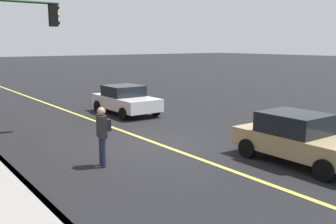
{
  "coord_description": "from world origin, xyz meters",
  "views": [
    {
      "loc": [
        -11.17,
        7.65,
        3.57
      ],
      "look_at": [
        -1.42,
        0.44,
        1.4
      ],
      "focal_mm": 40.82,
      "sensor_mm": 36.0,
      "label": 1
    }
  ],
  "objects_px": {
    "car_tan": "(299,138)",
    "traffic_light_mast": "(3,39)",
    "car_white": "(125,100)",
    "pedestrian_with_backpack": "(103,132)"
  },
  "relations": [
    {
      "from": "pedestrian_with_backpack",
      "to": "car_white",
      "type": "bearing_deg",
      "value": -34.51
    },
    {
      "from": "traffic_light_mast",
      "to": "car_white",
      "type": "bearing_deg",
      "value": -74.93
    },
    {
      "from": "car_tan",
      "to": "pedestrian_with_backpack",
      "type": "bearing_deg",
      "value": 57.31
    },
    {
      "from": "pedestrian_with_backpack",
      "to": "traffic_light_mast",
      "type": "height_order",
      "value": "traffic_light_mast"
    },
    {
      "from": "car_tan",
      "to": "car_white",
      "type": "relative_size",
      "value": 0.98
    },
    {
      "from": "pedestrian_with_backpack",
      "to": "traffic_light_mast",
      "type": "relative_size",
      "value": 0.32
    },
    {
      "from": "car_white",
      "to": "pedestrian_with_backpack",
      "type": "distance_m",
      "value": 8.62
    },
    {
      "from": "car_tan",
      "to": "traffic_light_mast",
      "type": "xyz_separation_m",
      "value": [
        8.62,
        6.2,
        2.98
      ]
    },
    {
      "from": "car_tan",
      "to": "pedestrian_with_backpack",
      "type": "height_order",
      "value": "pedestrian_with_backpack"
    },
    {
      "from": "car_tan",
      "to": "pedestrian_with_backpack",
      "type": "relative_size",
      "value": 2.28
    }
  ]
}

